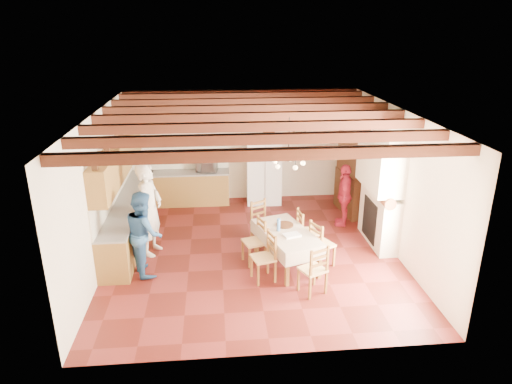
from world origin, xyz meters
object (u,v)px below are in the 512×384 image
Objects in this scene: refrigerator at (264,170)px; person_woman_red at (344,195)px; hutch at (355,168)px; chair_left_far at (254,241)px; chair_right_far at (307,231)px; person_man at (150,209)px; person_woman_blue at (144,233)px; chair_left_near at (263,257)px; dining_table at (286,235)px; chair_end_far at (263,223)px; chair_right_near at (322,243)px; microwave at (207,166)px; chair_end_near at (313,269)px.

person_woman_red is (1.75, -1.69, -0.15)m from refrigerator.
person_woman_red is (-0.45, -0.75, -0.43)m from hutch.
chair_left_far is 1.23m from chair_right_far.
person_woman_blue is (-0.02, -0.80, -0.16)m from person_man.
chair_left_near is at bearing -105.27° from person_man.
chair_left_near is 2.63m from person_man.
dining_table is 1.21× the size of person_woman_red.
chair_left_far is at bearing -137.57° from chair_end_far.
chair_left_far is 0.93m from chair_end_far.
refrigerator is 3.09m from chair_right_far.
chair_left_far is 1.00× the size of chair_right_near.
dining_table is (0.07, -3.51, -0.26)m from refrigerator.
person_woman_blue is at bearing -158.24° from hutch.
refrigerator is at bearing -116.01° from person_woman_red.
hutch reaches higher than dining_table.
chair_right_near is (-1.42, -2.65, -0.71)m from hutch.
hutch is 1.56× the size of person_woman_red.
dining_table is 2.77m from person_woman_blue.
chair_left_far is at bearing -63.71° from microwave.
hutch is at bearing -4.04° from microwave.
chair_end_far is 0.49× the size of person_man.
person_woman_red is at bearing -141.05° from chair_end_near.
person_woman_blue is at bearing 173.29° from chair_end_far.
person_woman_blue is (-3.47, 0.06, 0.35)m from chair_right_near.
dining_table is 1.91× the size of chair_end_near.
hutch is 1.20× the size of person_man.
microwave is at bearing -93.25° from chair_end_near.
dining_table is at bearing -99.13° from chair_end_near.
person_woman_red is (1.14, 1.31, 0.28)m from chair_right_far.
chair_left_near is at bearing 84.05° from chair_right_near.
chair_left_near is at bearing -133.72° from dining_table.
chair_right_far is (-1.59, -2.06, -0.71)m from hutch.
chair_left_far is at bearing -105.93° from person_woman_blue.
chair_end_far is (-0.90, 0.52, 0.00)m from chair_right_far.
person_woman_red is (2.04, 0.79, 0.28)m from chair_end_far.
chair_right_near is 4.34m from microwave.
chair_right_far and chair_end_near have the same top height.
chair_right_near is (1.23, 0.46, 0.00)m from chair_left_near.
person_woman_red reaches higher than chair_end_far.
chair_left_far is at bearing 174.20° from chair_left_near.
dining_table is at bearing -86.72° from refrigerator.
microwave is (1.15, 2.77, 0.06)m from person_man.
microwave is at bearing 177.40° from chair_left_far.
hutch is 2.47× the size of chair_right_near.
chair_end_near is 1.00× the size of chair_end_far.
chair_left_near is 1.00× the size of chair_right_far.
chair_left_far reaches higher than dining_table.
person_woman_blue is at bearing -103.80° from chair_left_far.
person_man is (-2.67, -2.74, 0.08)m from refrigerator.
refrigerator is 4.10m from chair_left_near.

